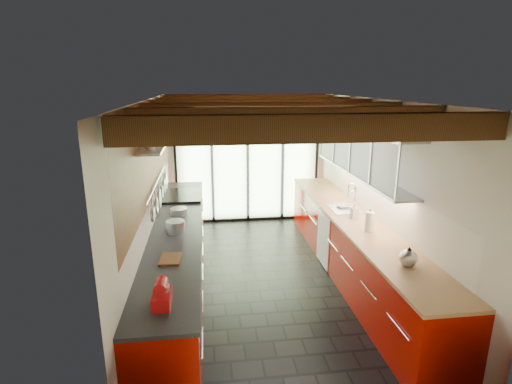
% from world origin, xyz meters
% --- Properties ---
extents(ground, '(5.50, 5.50, 0.00)m').
position_xyz_m(ground, '(0.00, 0.00, 0.00)').
color(ground, black).
rests_on(ground, ground).
extents(room_shell, '(5.50, 5.50, 5.50)m').
position_xyz_m(room_shell, '(0.00, 0.00, 1.65)').
color(room_shell, silver).
rests_on(room_shell, ground).
extents(ceiling_beams, '(3.14, 5.06, 4.90)m').
position_xyz_m(ceiling_beams, '(-0.00, 0.38, 2.46)').
color(ceiling_beams, '#593316').
rests_on(ceiling_beams, ground).
extents(glass_door, '(2.95, 0.10, 2.90)m').
position_xyz_m(glass_door, '(0.00, 2.69, 1.66)').
color(glass_door, '#C6EAAD').
rests_on(glass_door, ground).
extents(left_counter, '(0.68, 5.00, 0.92)m').
position_xyz_m(left_counter, '(-1.28, 0.00, 0.46)').
color(left_counter, '#A60D01').
rests_on(left_counter, ground).
extents(range_stove, '(0.66, 0.90, 0.97)m').
position_xyz_m(range_stove, '(-1.28, 1.45, 0.47)').
color(range_stove, silver).
rests_on(range_stove, ground).
extents(right_counter, '(0.68, 5.00, 0.92)m').
position_xyz_m(right_counter, '(1.27, 0.00, 0.46)').
color(right_counter, '#A60D01').
rests_on(right_counter, ground).
extents(sink_assembly, '(0.45, 0.52, 0.43)m').
position_xyz_m(sink_assembly, '(1.29, 0.40, 0.96)').
color(sink_assembly, silver).
rests_on(sink_assembly, right_counter).
extents(upper_cabinets_right, '(0.34, 3.00, 3.00)m').
position_xyz_m(upper_cabinets_right, '(1.43, 0.30, 1.85)').
color(upper_cabinets_right, silver).
rests_on(upper_cabinets_right, ground).
extents(left_wall_fixtures, '(0.28, 2.60, 0.96)m').
position_xyz_m(left_wall_fixtures, '(-1.47, 0.25, 1.80)').
color(left_wall_fixtures, silver).
rests_on(left_wall_fixtures, ground).
extents(stand_mixer, '(0.16, 0.28, 0.25)m').
position_xyz_m(stand_mixer, '(-1.27, -2.04, 1.02)').
color(stand_mixer, red).
rests_on(stand_mixer, left_counter).
extents(pot_large, '(0.29, 0.29, 0.16)m').
position_xyz_m(pot_large, '(-1.27, -0.26, 1.00)').
color(pot_large, silver).
rests_on(pot_large, left_counter).
extents(pot_small, '(0.29, 0.29, 0.10)m').
position_xyz_m(pot_small, '(-1.27, 0.48, 0.97)').
color(pot_small, silver).
rests_on(pot_small, left_counter).
extents(cutting_board, '(0.25, 0.33, 0.03)m').
position_xyz_m(cutting_board, '(-1.27, -1.12, 0.93)').
color(cutting_board, brown).
rests_on(cutting_board, left_counter).
extents(kettle, '(0.22, 0.25, 0.23)m').
position_xyz_m(kettle, '(1.27, -1.57, 1.02)').
color(kettle, silver).
rests_on(kettle, right_counter).
extents(paper_towel, '(0.14, 0.14, 0.31)m').
position_xyz_m(paper_towel, '(1.27, -0.53, 1.05)').
color(paper_towel, white).
rests_on(paper_towel, right_counter).
extents(soap_bottle, '(0.10, 0.11, 0.22)m').
position_xyz_m(soap_bottle, '(1.27, 0.01, 1.03)').
color(soap_bottle, silver).
rests_on(soap_bottle, right_counter).
extents(bowl, '(0.23, 0.23, 0.05)m').
position_xyz_m(bowl, '(1.27, 0.48, 0.95)').
color(bowl, silver).
rests_on(bowl, right_counter).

